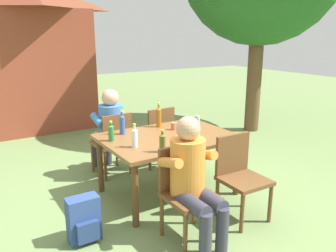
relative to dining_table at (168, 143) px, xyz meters
name	(u,v)px	position (x,y,z in m)	size (l,w,h in m)	color
ground_plane	(168,192)	(0.00, 0.00, -0.64)	(24.00, 24.00, 0.00)	#6B844C
dining_table	(168,143)	(0.00, 0.00, 0.00)	(1.50, 1.09, 0.72)	brown
chair_far_left	(113,141)	(-0.33, 0.85, -0.15)	(0.48, 0.48, 0.87)	brown
chair_near_left	(185,188)	(-0.34, -0.85, -0.15)	(0.45, 0.45, 0.87)	brown
chair_near_right	(239,173)	(0.34, -0.85, -0.15)	(0.45, 0.45, 0.87)	brown
chair_far_right	(157,133)	(0.34, 0.85, -0.15)	(0.46, 0.46, 0.87)	brown
person_in_white_shirt	(109,127)	(-0.34, 0.95, 0.02)	(0.47, 0.62, 1.18)	#3D70B2
person_in_plaid_shirt	(193,175)	(-0.34, -0.95, 0.02)	(0.47, 0.62, 1.18)	orange
bottle_clear	(135,137)	(-0.51, -0.16, 0.19)	(0.06, 0.06, 0.26)	white
bottle_green	(111,132)	(-0.63, 0.18, 0.18)	(0.06, 0.06, 0.23)	#287A38
bottle_olive	(162,142)	(-0.34, -0.44, 0.18)	(0.06, 0.06, 0.23)	#566623
bottle_amber	(159,117)	(0.11, 0.40, 0.22)	(0.06, 0.06, 0.31)	#996019
bottle_blue	(122,124)	(-0.42, 0.35, 0.21)	(0.06, 0.06, 0.29)	#2D56A3
cup_steel	(197,119)	(0.68, 0.35, 0.12)	(0.07, 0.07, 0.08)	#B2B7BC
cup_glass	(186,137)	(0.06, -0.27, 0.12)	(0.08, 0.08, 0.09)	silver
cup_white	(196,133)	(0.25, -0.21, 0.13)	(0.08, 0.08, 0.11)	white
cup_terracotta	(174,126)	(0.20, 0.19, 0.13)	(0.07, 0.07, 0.09)	#BC6B47
table_knife	(231,140)	(0.52, -0.51, 0.09)	(0.18, 0.19, 0.01)	silver
backpack_by_near_side	(84,220)	(-1.19, -0.43, -0.43)	(0.29, 0.22, 0.43)	#2D4784
brick_kiosk	(33,53)	(-0.62, 3.99, 0.86)	(2.34, 1.64, 2.86)	brown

